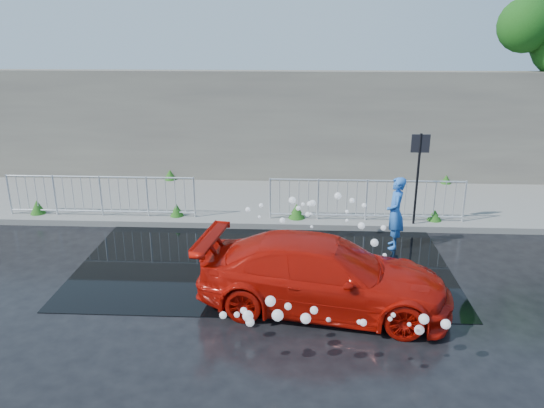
{
  "coord_description": "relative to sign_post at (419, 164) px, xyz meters",
  "views": [
    {
      "loc": [
        1.21,
        -9.8,
        4.97
      ],
      "look_at": [
        0.62,
        1.99,
        1.0
      ],
      "focal_mm": 35.0,
      "sensor_mm": 36.0,
      "label": 1
    }
  ],
  "objects": [
    {
      "name": "pavement",
      "position": [
        -4.2,
        1.9,
        -1.65
      ],
      "size": [
        30.0,
        4.0,
        0.15
      ],
      "primitive_type": "cube",
      "color": "gray",
      "rests_on": "ground"
    },
    {
      "name": "railing_right",
      "position": [
        -1.2,
        0.25,
        -0.99
      ],
      "size": [
        5.05,
        0.05,
        1.1
      ],
      "color": "silver",
      "rests_on": "pavement"
    },
    {
      "name": "weeds",
      "position": [
        -4.64,
        1.31,
        -1.4
      ],
      "size": [
        12.17,
        3.93,
        0.4
      ],
      "color": "#1A4713",
      "rests_on": "pavement"
    },
    {
      "name": "person",
      "position": [
        -0.71,
        -1.19,
        -0.87
      ],
      "size": [
        0.48,
        0.67,
        1.71
      ],
      "primitive_type": "imported",
      "rotation": [
        0.0,
        0.0,
        -1.68
      ],
      "color": "blue",
      "rests_on": "ground"
    },
    {
      "name": "puddle",
      "position": [
        -3.7,
        -2.1,
        -1.72
      ],
      "size": [
        8.0,
        5.0,
        0.01
      ],
      "primitive_type": "cube",
      "color": "black",
      "rests_on": "ground"
    },
    {
      "name": "curb",
      "position": [
        -4.2,
        -0.1,
        -1.64
      ],
      "size": [
        30.0,
        0.25,
        0.16
      ],
      "primitive_type": "cube",
      "color": "gray",
      "rests_on": "ground"
    },
    {
      "name": "water_spray",
      "position": [
        -2.54,
        -3.52,
        -0.97
      ],
      "size": [
        3.53,
        5.67,
        1.04
      ],
      "color": "white",
      "rests_on": "ground"
    },
    {
      "name": "sign_post",
      "position": [
        0.0,
        0.0,
        0.0
      ],
      "size": [
        0.45,
        0.06,
        2.5
      ],
      "color": "black",
      "rests_on": "ground"
    },
    {
      "name": "retaining_wall",
      "position": [
        -4.2,
        4.1,
        0.18
      ],
      "size": [
        30.0,
        0.6,
        3.5
      ],
      "primitive_type": "cube",
      "color": "#605850",
      "rests_on": "pavement"
    },
    {
      "name": "railing_left",
      "position": [
        -8.2,
        0.25,
        -0.99
      ],
      "size": [
        5.05,
        0.05,
        1.1
      ],
      "color": "silver",
      "rests_on": "pavement"
    },
    {
      "name": "red_car",
      "position": [
        -2.49,
        -4.12,
        -1.06
      ],
      "size": [
        4.82,
        2.55,
        1.33
      ],
      "primitive_type": "imported",
      "rotation": [
        0.0,
        0.0,
        1.42
      ],
      "color": "#B41007",
      "rests_on": "ground"
    },
    {
      "name": "ground",
      "position": [
        -4.2,
        -3.1,
        -1.72
      ],
      "size": [
        90.0,
        90.0,
        0.0
      ],
      "primitive_type": "plane",
      "color": "black",
      "rests_on": "ground"
    }
  ]
}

